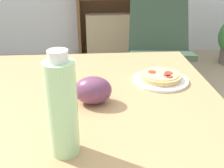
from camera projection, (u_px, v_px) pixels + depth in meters
The scene contains 6 objects.
dining_table at pixel (69, 116), 1.08m from camera, with size 1.12×0.92×0.73m.
pizza_on_plate at pixel (160, 78), 1.14m from camera, with size 0.22×0.22×0.04m.
grape_bunch at pixel (93, 90), 0.95m from camera, with size 0.13×0.10×0.10m.
drink_bottle at pixel (62, 108), 0.68m from camera, with size 0.08×0.08×0.27m.
lounge_chair_far at pixel (158, 57), 2.75m from camera, with size 0.67×0.83×0.88m.
bookshelf at pixel (114, 3), 3.40m from camera, with size 0.89×0.26×1.46m.
Camera 1 is at (0.15, -1.02, 1.19)m, focal length 45.00 mm.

